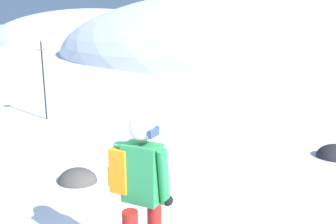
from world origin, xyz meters
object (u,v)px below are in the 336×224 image
(snowboarder_main, at_px, (140,193))
(rock_mid, at_px, (78,182))
(piste_marker_near, at_px, (43,75))
(rock_dark, at_px, (336,157))

(snowboarder_main, distance_m, rock_mid, 2.76)
(snowboarder_main, xyz_separation_m, rock_mid, (-1.51, 2.12, -0.92))
(piste_marker_near, bearing_deg, snowboarder_main, -56.78)
(piste_marker_near, distance_m, rock_dark, 7.10)
(rock_mid, bearing_deg, rock_dark, 21.67)
(snowboarder_main, distance_m, rock_dark, 4.97)
(snowboarder_main, distance_m, piste_marker_near, 6.91)
(piste_marker_near, xyz_separation_m, rock_dark, (6.74, -1.89, -1.18))
(piste_marker_near, xyz_separation_m, rock_mid, (2.27, -3.66, -1.18))
(piste_marker_near, bearing_deg, rock_dark, -15.66)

